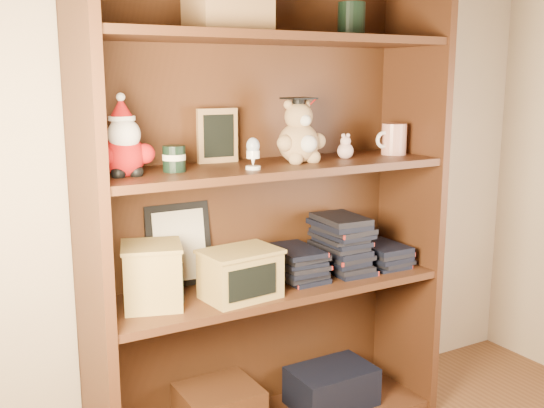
{
  "coord_description": "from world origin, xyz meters",
  "views": [
    {
      "loc": [
        -0.79,
        -0.43,
        1.22
      ],
      "look_at": [
        0.21,
        1.3,
        0.82
      ],
      "focal_mm": 42.0,
      "sensor_mm": 36.0,
      "label": 1
    }
  ],
  "objects_px": {
    "grad_teddy_bear": "(300,137)",
    "treats_box": "(152,275)",
    "bookcase": "(264,214)",
    "teacher_mug": "(393,139)"
  },
  "relations": [
    {
      "from": "bookcase",
      "to": "grad_teddy_bear",
      "type": "bearing_deg",
      "value": -29.38
    },
    {
      "from": "grad_teddy_bear",
      "to": "treats_box",
      "type": "relative_size",
      "value": 0.98
    },
    {
      "from": "treats_box",
      "to": "bookcase",
      "type": "bearing_deg",
      "value": 7.2
    },
    {
      "from": "treats_box",
      "to": "teacher_mug",
      "type": "bearing_deg",
      "value": 0.05
    },
    {
      "from": "teacher_mug",
      "to": "treats_box",
      "type": "distance_m",
      "value": 0.98
    },
    {
      "from": "bookcase",
      "to": "teacher_mug",
      "type": "distance_m",
      "value": 0.55
    },
    {
      "from": "bookcase",
      "to": "grad_teddy_bear",
      "type": "relative_size",
      "value": 7.46
    },
    {
      "from": "grad_teddy_bear",
      "to": "treats_box",
      "type": "bearing_deg",
      "value": 179.36
    },
    {
      "from": "grad_teddy_bear",
      "to": "treats_box",
      "type": "distance_m",
      "value": 0.64
    },
    {
      "from": "grad_teddy_bear",
      "to": "treats_box",
      "type": "xyz_separation_m",
      "value": [
        -0.51,
        0.01,
        -0.38
      ]
    }
  ]
}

